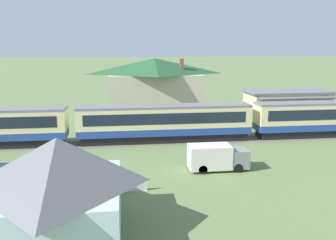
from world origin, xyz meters
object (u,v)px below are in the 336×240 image
Objects in this scene: station_building at (287,105)px; cottage_grey_roof_2 at (59,186)px; yard_tree_0 at (167,85)px; station_house_dark_green_roof at (155,87)px; delivery_truck_grey at (217,157)px; passenger_train at (167,121)px.

station_building is 41.09m from cottage_grey_roof_2.
station_building is 1.81× the size of yard_tree_0.
station_house_dark_green_roof is (-19.49, 3.91, 2.44)m from station_building.
cottage_grey_roof_2 reaches higher than station_building.
delivery_truck_grey is (11.90, 9.68, -1.88)m from cottage_grey_roof_2.
station_house_dark_green_roof is at bearing 168.64° from station_building.
station_house_dark_green_roof is at bearing 97.79° from delivery_truck_grey.
passenger_train is at bearing -89.36° from station_house_dark_green_roof.
cottage_grey_roof_2 is 36.05m from yard_tree_0.
delivery_truck_grey is 25.05m from yard_tree_0.
passenger_train is at bearing 66.33° from cottage_grey_roof_2.
station_building is (19.33, 10.03, -0.12)m from passenger_train.
yard_tree_0 reaches higher than cottage_grey_roof_2.
passenger_train is at bearing 107.07° from delivery_truck_grey.
delivery_truck_grey is at bearing -128.54° from station_building.
station_building is 25.98m from delivery_truck_grey.
station_building is 2.39× the size of delivery_truck_grey.
station_house_dark_green_roof reaches higher than yard_tree_0.
yard_tree_0 is (-17.49, 4.42, 2.77)m from station_building.
passenger_train reaches higher than delivery_truck_grey.
cottage_grey_roof_2 is at bearing -107.11° from yard_tree_0.
yard_tree_0 is at bearing 82.74° from passenger_train.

